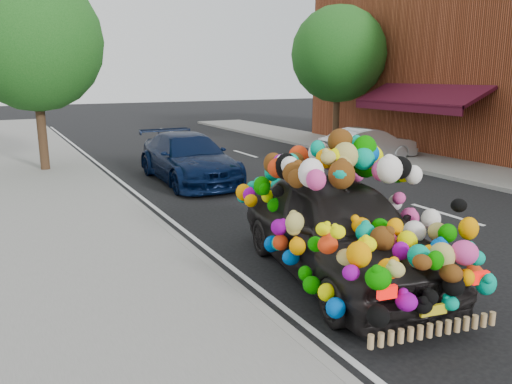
% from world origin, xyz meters
% --- Properties ---
extents(ground, '(100.00, 100.00, 0.00)m').
position_xyz_m(ground, '(0.00, 0.00, 0.00)').
color(ground, black).
rests_on(ground, ground).
extents(sidewalk, '(4.00, 60.00, 0.12)m').
position_xyz_m(sidewalk, '(-4.30, 0.00, 0.06)').
color(sidewalk, gray).
rests_on(sidewalk, ground).
extents(kerb, '(0.15, 60.00, 0.13)m').
position_xyz_m(kerb, '(-2.35, 0.00, 0.07)').
color(kerb, gray).
rests_on(kerb, ground).
extents(footpath_far, '(3.00, 40.00, 0.12)m').
position_xyz_m(footpath_far, '(8.20, 3.00, 0.06)').
color(footpath_far, gray).
rests_on(footpath_far, ground).
extents(lane_markings, '(6.00, 50.00, 0.01)m').
position_xyz_m(lane_markings, '(3.60, 0.00, 0.01)').
color(lane_markings, silver).
rests_on(lane_markings, ground).
extents(tree_near_sidewalk, '(4.20, 4.20, 6.13)m').
position_xyz_m(tree_near_sidewalk, '(-3.80, 9.50, 4.02)').
color(tree_near_sidewalk, '#332114').
rests_on(tree_near_sidewalk, ground).
extents(tree_far_b, '(4.00, 4.00, 5.90)m').
position_xyz_m(tree_far_b, '(8.00, 10.00, 3.89)').
color(tree_far_b, '#332114').
rests_on(tree_far_b, ground).
extents(plush_art_car, '(2.90, 4.99, 2.18)m').
position_xyz_m(plush_art_car, '(-0.68, -1.67, 1.12)').
color(plush_art_car, black).
rests_on(plush_art_car, ground).
extents(navy_sedan, '(2.01, 4.81, 1.39)m').
position_xyz_m(navy_sedan, '(-0.22, 6.08, 0.69)').
color(navy_sedan, black).
rests_on(navy_sedan, ground).
extents(silver_hatchback, '(3.67, 1.44, 1.19)m').
position_xyz_m(silver_hatchback, '(6.85, 6.48, 0.59)').
color(silver_hatchback, silver).
rests_on(silver_hatchback, ground).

